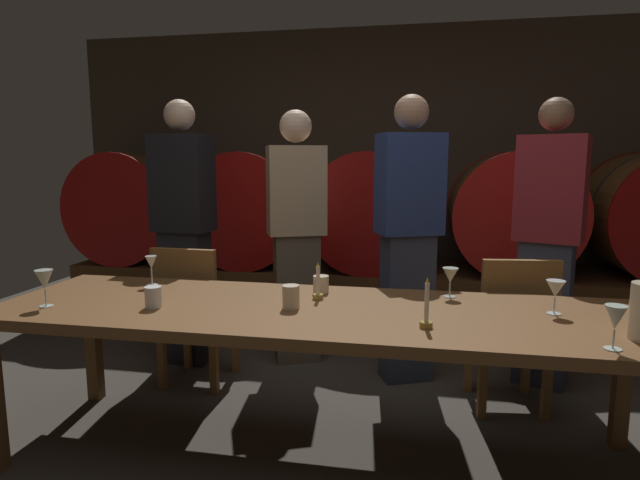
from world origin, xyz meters
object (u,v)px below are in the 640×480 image
at_px(chair_left, 193,309).
at_px(guest_center_right, 408,237).
at_px(chair_right, 512,326).
at_px(wine_glass_far_left, 44,280).
at_px(wine_glass_left, 151,264).
at_px(wine_glass_center_right, 555,290).
at_px(guest_far_right, 548,242).
at_px(wine_barrel_right, 511,213).
at_px(dining_table, 320,321).
at_px(wine_barrel_center, 371,210).
at_px(guest_center_left, 296,235).
at_px(cup_left, 153,297).
at_px(candle_right, 426,314).
at_px(cup_center, 291,297).
at_px(wine_barrel_left, 254,208).
at_px(guest_far_left, 184,231).
at_px(wine_glass_center_left, 450,276).
at_px(wine_glass_right, 615,319).
at_px(cup_right, 321,284).
at_px(wine_barrel_far_left, 138,206).
at_px(candle_left, 318,289).

relative_size(chair_left, guest_center_right, 0.49).
relative_size(chair_right, wine_glass_far_left, 5.17).
bearing_deg(wine_glass_left, wine_glass_center_right, -4.71).
xyz_separation_m(guest_far_right, wine_glass_far_left, (-2.43, -1.30, -0.05)).
height_order(wine_barrel_right, dining_table, wine_barrel_right).
relative_size(wine_barrel_center, chair_right, 1.12).
distance_m(guest_center_left, cup_left, 1.37).
bearing_deg(candle_right, chair_right, 60.76).
bearing_deg(wine_glass_left, chair_left, 83.16).
bearing_deg(cup_center, cup_left, -170.67).
relative_size(wine_barrel_right, chair_right, 1.12).
distance_m(dining_table, cup_center, 0.17).
height_order(wine_barrel_left, chair_left, wine_barrel_left).
height_order(wine_barrel_center, guest_center_right, guest_center_right).
height_order(dining_table, guest_far_left, guest_far_left).
xyz_separation_m(chair_left, wine_glass_center_left, (1.50, -0.34, 0.34)).
relative_size(chair_right, guest_center_left, 0.51).
bearing_deg(wine_barrel_right, wine_glass_left, -137.81).
bearing_deg(wine_glass_right, chair_right, 99.50).
bearing_deg(cup_center, cup_right, 75.46).
xyz_separation_m(wine_barrel_far_left, chair_right, (3.08, -1.53, -0.48)).
xyz_separation_m(guest_far_left, wine_glass_right, (2.24, -1.34, -0.08)).
xyz_separation_m(guest_far_right, cup_right, (-1.25, -0.81, -0.13)).
xyz_separation_m(wine_barrel_far_left, guest_center_left, (1.74, -1.00, -0.08)).
relative_size(chair_left, cup_right, 10.26).
relative_size(guest_far_left, wine_glass_right, 11.17).
bearing_deg(cup_center, wine_barrel_left, 111.74).
bearing_deg(guest_center_left, guest_far_right, 153.80).
height_order(wine_barrel_far_left, candle_right, wine_barrel_far_left).
bearing_deg(guest_far_left, wine_barrel_left, -90.82).
bearing_deg(wine_barrel_far_left, candle_left, -44.26).
height_order(wine_barrel_far_left, wine_barrel_right, same).
height_order(wine_barrel_far_left, candle_left, wine_barrel_far_left).
xyz_separation_m(dining_table, chair_right, (0.95, 0.66, -0.18)).
bearing_deg(candle_left, wine_glass_right, -22.14).
xyz_separation_m(guest_center_left, wine_glass_left, (-0.57, -0.93, -0.04)).
xyz_separation_m(wine_barrel_right, wine_glass_far_left, (-2.39, -2.39, -0.12)).
xyz_separation_m(wine_barrel_right, wine_glass_right, (-0.05, -2.51, -0.13)).
distance_m(wine_barrel_right, wine_glass_center_right, 2.10).
bearing_deg(wine_glass_far_left, guest_far_right, 28.08).
height_order(candle_right, wine_glass_center_right, candle_right).
height_order(candle_left, wine_glass_center_left, candle_left).
bearing_deg(wine_barrel_left, chair_right, -37.97).
bearing_deg(wine_barrel_center, wine_glass_far_left, -117.72).
height_order(wine_barrel_right, wine_glass_far_left, wine_barrel_right).
distance_m(wine_barrel_far_left, guest_far_left, 1.54).
bearing_deg(guest_center_left, wine_glass_left, 35.90).
distance_m(chair_left, wine_glass_far_left, 0.98).
relative_size(wine_barrel_center, cup_center, 9.24).
relative_size(guest_far_right, cup_left, 18.21).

